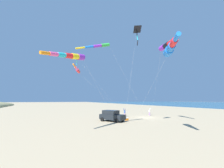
{
  "coord_description": "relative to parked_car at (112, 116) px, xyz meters",
  "views": [
    {
      "loc": [
        -17.45,
        -25.79,
        3.54
      ],
      "look_at": [
        -9.54,
        -5.08,
        6.08
      ],
      "focal_mm": 22.95,
      "sensor_mm": 36.0,
      "label": 1
    }
  ],
  "objects": [
    {
      "name": "kite_delta_checkered_midright",
      "position": [
        1.71,
        -5.79,
        12.9
      ],
      "size": [
        2.03,
        5.6,
        14.37
      ],
      "color": "black",
      "rests_on": "ground_plane"
    },
    {
      "name": "kite_windsock_striped_overhead",
      "position": [
        -7.59,
        -6.64,
        7.63
      ],
      "size": [
        11.64,
        10.84,
        9.35
      ],
      "color": "purple",
      "rests_on": "ground_plane"
    },
    {
      "name": "kite_windsock_teal_far_right",
      "position": [
        -5.45,
        4.48,
        8.46
      ],
      "size": [
        11.67,
        5.17,
        9.77
      ],
      "color": "red",
      "rests_on": "ground_plane"
    },
    {
      "name": "person_adult_flyer",
      "position": [
        11.77,
        5.84,
        -0.01
      ],
      "size": [
        0.57,
        0.62,
        1.73
      ],
      "color": "#8E6B9E",
      "rests_on": "ground_plane"
    },
    {
      "name": "cooler_box",
      "position": [
        2.95,
        0.36,
        -0.74
      ],
      "size": [
        0.62,
        0.42,
        0.42
      ],
      "color": "orange",
      "rests_on": "ground_plane"
    },
    {
      "name": "kite_windsock_purple_drifting",
      "position": [
        7.32,
        -5.44,
        11.46
      ],
      "size": [
        7.93,
        17.05,
        12.94
      ],
      "color": "purple",
      "rests_on": "ground_plane"
    },
    {
      "name": "kite_windsock_small_distant",
      "position": [
        -3.93,
        -5.07,
        9.92
      ],
      "size": [
        12.63,
        3.16,
        11.61
      ],
      "color": "green",
      "rests_on": "ground_plane"
    },
    {
      "name": "person_child_green_jacket",
      "position": [
        5.18,
        5.7,
        0.03
      ],
      "size": [
        0.64,
        0.64,
        1.8
      ],
      "color": "#8E6B9E",
      "rests_on": "ground_plane"
    },
    {
      "name": "kite_delta_red_high_left",
      "position": [
        -5.14,
        7.31,
        11.57
      ],
      "size": [
        11.5,
        1.39,
        12.84
      ],
      "color": "#1EB7C6",
      "rests_on": "ground_plane"
    },
    {
      "name": "parked_car",
      "position": [
        0.0,
        0.0,
        0.0
      ],
      "size": [
        3.95,
        4.59,
        1.85
      ],
      "color": "black",
      "rests_on": "ground_plane"
    },
    {
      "name": "kite_windsock_green_low_center",
      "position": [
        1.6,
        -12.34,
        7.83
      ],
      "size": [
        2.7,
        12.39,
        9.21
      ],
      "color": "blue",
      "rests_on": "ground_plane"
    },
    {
      "name": "ground_plane",
      "position": [
        8.63,
        2.63,
        -0.95
      ],
      "size": [
        600.0,
        600.0,
        0.0
      ],
      "primitive_type": "plane",
      "color": "tan"
    }
  ]
}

